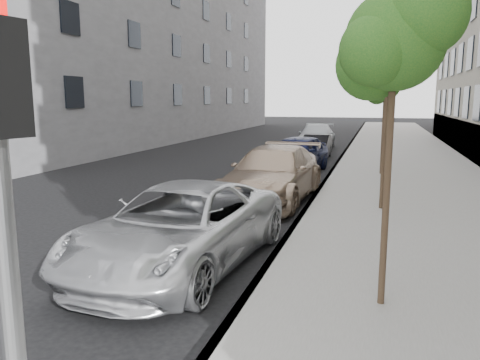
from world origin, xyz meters
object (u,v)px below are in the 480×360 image
at_px(tree_mid, 389,64).
at_px(sedan_rear, 316,137).
at_px(tree_near, 397,41).
at_px(tree_far, 386,86).
at_px(sedan_blue, 297,154).
at_px(signal_pole, 11,331).
at_px(minivan, 181,227).
at_px(suv, 273,174).
at_px(sedan_black, 316,147).

xyz_separation_m(tree_mid, sedan_rear, (-4.06, 17.00, -3.30)).
xyz_separation_m(tree_near, tree_far, (-0.00, 13.00, -0.26)).
bearing_deg(sedan_rear, tree_far, -71.10).
relative_size(sedan_blue, sedan_rear, 0.89).
relative_size(tree_far, sedan_rear, 0.80).
relative_size(signal_pole, sedan_blue, 0.72).
bearing_deg(minivan, suv, 91.83).
bearing_deg(sedan_black, tree_near, -79.25).
xyz_separation_m(tree_far, sedan_blue, (-3.57, 0.18, -2.88)).
height_order(minivan, sedan_blue, sedan_blue).
distance_m(tree_mid, sedan_rear, 17.78).
bearing_deg(tree_far, tree_mid, -90.00).
bearing_deg(sedan_rear, signal_pole, -87.26).
relative_size(tree_mid, sedan_rear, 0.87).
xyz_separation_m(tree_near, sedan_black, (-3.39, 18.24, -3.32)).
relative_size(tree_near, suv, 0.80).
height_order(signal_pole, sedan_blue, signal_pole).
bearing_deg(signal_pole, sedan_blue, 108.59).
relative_size(minivan, suv, 0.96).
bearing_deg(sedan_blue, suv, -79.32).
bearing_deg(signal_pole, sedan_black, 106.85).
distance_m(tree_mid, sedan_black, 12.70).
bearing_deg(tree_far, tree_near, -90.00).
xyz_separation_m(signal_pole, minivan, (-2.18, 6.55, -1.49)).
height_order(sedan_blue, sedan_black, sedan_blue).
bearing_deg(signal_pole, tree_near, 87.02).
relative_size(tree_far, sedan_black, 1.12).
distance_m(signal_pole, minivan, 7.06).
bearing_deg(suv, signal_pole, -79.08).
xyz_separation_m(signal_pole, sedan_black, (-1.86, 23.82, -1.63)).
distance_m(sedan_black, sedan_rear, 5.30).
bearing_deg(minivan, sedan_rear, 96.19).
bearing_deg(minivan, sedan_blue, 94.66).
distance_m(tree_far, sedan_rear, 11.62).
distance_m(tree_near, sedan_blue, 14.02).
bearing_deg(minivan, sedan_black, 94.25).
xyz_separation_m(tree_near, suv, (-3.33, 7.28, -3.12)).
distance_m(tree_near, tree_far, 13.00).
xyz_separation_m(suv, sedan_rear, (-0.73, 16.22, -0.06)).
distance_m(signal_pole, sedan_black, 23.95).
height_order(tree_mid, minivan, tree_mid).
height_order(tree_far, sedan_blue, tree_far).
relative_size(suv, sedan_rear, 1.07).
xyz_separation_m(tree_near, minivan, (-3.71, 0.97, -3.18)).
bearing_deg(tree_far, sedan_black, 122.90).
height_order(signal_pole, minivan, signal_pole).
bearing_deg(sedan_rear, minivan, -91.34).
bearing_deg(minivan, tree_far, 78.17).
relative_size(tree_mid, signal_pole, 1.38).
height_order(suv, sedan_black, suv).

